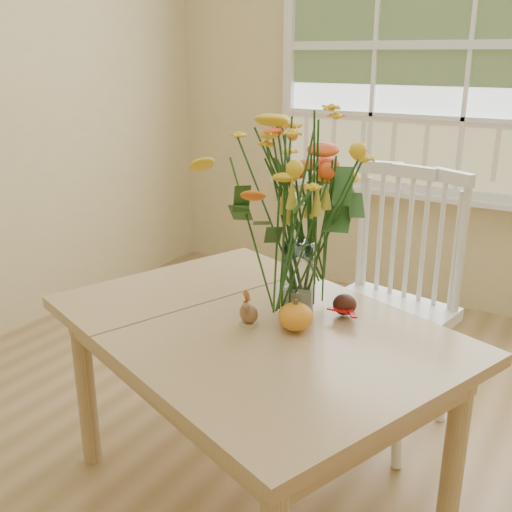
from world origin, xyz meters
The scene contains 8 objects.
wall_back centered at (0.00, 2.25, 1.35)m, with size 4.00×0.02×2.70m, color beige.
window centered at (0.00, 2.21, 1.53)m, with size 2.42×0.12×1.74m.
dining_table centered at (-0.11, 0.14, 0.59)m, with size 1.51×1.29×0.68m.
windsor_chair centered at (0.10, 0.87, 0.59)m, with size 0.56×0.54×1.06m.
flower_vase centered at (-0.03, 0.28, 1.04)m, with size 0.50×0.50×0.60m.
pumpkin centered at (0.03, 0.16, 0.73)m, with size 0.11×0.11×0.09m, color orange.
turkey_figurine centered at (-0.12, 0.12, 0.72)m, with size 0.10×0.09×0.10m.
dark_gourd centered at (0.12, 0.34, 0.72)m, with size 0.13×0.11×0.07m.
Camera 1 is at (0.82, -1.35, 1.51)m, focal length 42.00 mm.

